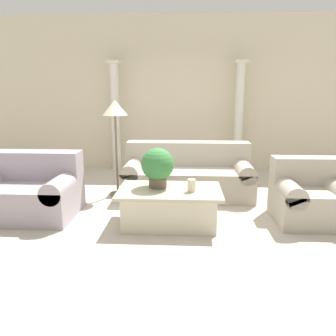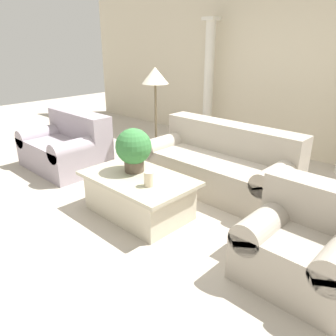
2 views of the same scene
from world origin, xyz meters
name	(u,v)px [view 2 (image 2 of 2)]	position (x,y,z in m)	size (l,w,h in m)	color
ground_plane	(169,197)	(0.00, 0.00, 0.00)	(16.00, 16.00, 0.00)	#BCB2A3
wall_back	(281,58)	(0.00, 2.71, 1.60)	(10.00, 0.06, 3.20)	beige
sofa_long	(220,164)	(0.26, 0.71, 0.34)	(2.03, 0.93, 0.84)	#ADA393
loveseat	(67,146)	(-1.91, -0.30, 0.34)	(1.30, 0.93, 0.84)	#A195A0
coffee_table	(139,195)	(0.03, -0.54, 0.23)	(1.29, 0.80, 0.46)	beige
potted_plant	(134,148)	(-0.13, -0.45, 0.74)	(0.41, 0.41, 0.51)	brown
pillar_candle	(149,179)	(0.30, -0.62, 0.54)	(0.10, 0.10, 0.16)	beige
floor_lamp	(155,83)	(-0.88, 0.63, 1.30)	(0.39, 0.39, 1.52)	brown
column_left	(209,81)	(-1.25, 2.40, 1.16)	(0.25, 0.25, 2.26)	silver
armchair	(305,243)	(1.85, -0.33, 0.34)	(0.91, 0.80, 0.80)	#ADA393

